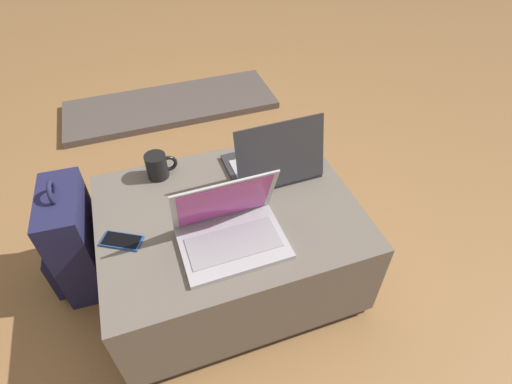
# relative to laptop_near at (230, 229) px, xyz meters

# --- Properties ---
(ground_plane) EXTENTS (14.00, 14.00, 0.00)m
(ground_plane) POSITION_rel_laptop_near_xyz_m (0.03, 0.13, -0.47)
(ground_plane) COLOR #9E7042
(ottoman) EXTENTS (0.95, 0.73, 0.42)m
(ottoman) POSITION_rel_laptop_near_xyz_m (0.03, 0.13, -0.26)
(ottoman) COLOR #3D3832
(ottoman) RESTS_ON ground_plane
(laptop_near) EXTENTS (0.35, 0.26, 0.25)m
(laptop_near) POSITION_rel_laptop_near_xyz_m (0.00, 0.00, 0.00)
(laptop_near) COLOR #B7B7BC
(laptop_near) RESTS_ON ottoman
(laptop_far) EXTENTS (0.35, 0.27, 0.27)m
(laptop_far) POSITION_rel_laptop_near_xyz_m (0.26, 0.28, 0.00)
(laptop_far) COLOR #333338
(laptop_far) RESTS_ON ottoman
(cell_phone) EXTENTS (0.15, 0.13, 0.01)m
(cell_phone) POSITION_rel_laptop_near_xyz_m (-0.35, 0.11, -0.05)
(cell_phone) COLOR #1E4C9E
(cell_phone) RESTS_ON ottoman
(backpack) EXTENTS (0.21, 0.32, 0.55)m
(backpack) POSITION_rel_laptop_near_xyz_m (-0.56, 0.34, -0.24)
(backpack) COLOR #23234C
(backpack) RESTS_ON ground_plane
(coffee_mug) EXTENTS (0.12, 0.08, 0.10)m
(coffee_mug) POSITION_rel_laptop_near_xyz_m (-0.18, 0.41, -0.00)
(coffee_mug) COLOR black
(coffee_mug) RESTS_ON ottoman
(fireplace_hearth) EXTENTS (1.40, 0.50, 0.04)m
(fireplace_hearth) POSITION_rel_laptop_near_xyz_m (0.03, 1.59, -0.45)
(fireplace_hearth) COLOR #564C47
(fireplace_hearth) RESTS_ON ground_plane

